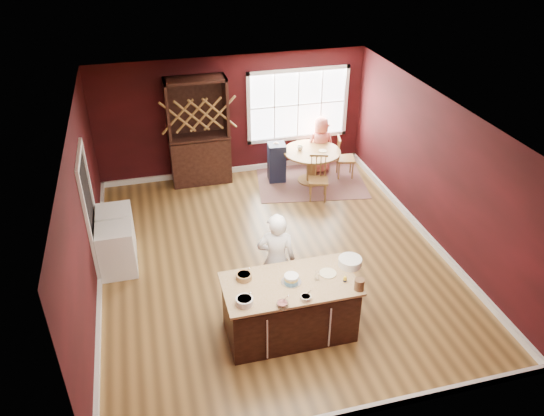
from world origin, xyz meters
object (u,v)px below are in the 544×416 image
at_px(layer_cake, 291,279).
at_px(hutch, 199,132).
at_px(kitchen_island, 289,309).
at_px(chair_south, 318,178).
at_px(toddler, 275,145).
at_px(chair_east, 346,157).
at_px(seated_woman, 320,145).
at_px(chair_north, 316,144).
at_px(baker, 276,260).
at_px(high_chair, 277,162).
at_px(washer, 117,251).
at_px(dryer, 116,230).
at_px(dining_table, 312,160).

xyz_separation_m(layer_cake, hutch, (-0.59, 5.06, 0.20)).
bearing_deg(kitchen_island, layer_cake, 25.91).
bearing_deg(chair_south, toddler, 136.33).
bearing_deg(hutch, chair_east, -10.62).
bearing_deg(kitchen_island, toddler, 77.62).
bearing_deg(seated_woman, toddler, 3.51).
relative_size(kitchen_island, toddler, 7.28).
xyz_separation_m(layer_cake, chair_north, (2.16, 5.24, -0.45)).
bearing_deg(chair_north, kitchen_island, 47.84).
bearing_deg(baker, chair_south, -104.52).
relative_size(chair_east, chair_south, 1.00).
distance_m(chair_south, toddler, 1.34).
height_order(toddler, hutch, hutch).
distance_m(kitchen_island, chair_north, 5.68).
relative_size(baker, chair_south, 1.68).
bearing_deg(toddler, chair_east, -11.40).
height_order(layer_cake, high_chair, layer_cake).
xyz_separation_m(chair_north, high_chair, (-1.11, -0.56, -0.06)).
distance_m(kitchen_island, washer, 3.22).
relative_size(hutch, dryer, 2.73).
bearing_deg(chair_east, chair_north, 43.47).
height_order(baker, layer_cake, baker).
height_order(seated_woman, high_chair, seated_woman).
bearing_deg(chair_south, dining_table, 98.96).
bearing_deg(kitchen_island, baker, 90.78).
xyz_separation_m(dining_table, baker, (-1.81, -3.74, 0.28)).
relative_size(seated_woman, toddler, 5.08).
distance_m(seated_woman, dryer, 5.03).
relative_size(kitchen_island, layer_cake, 6.57).
bearing_deg(dryer, washer, -90.00).
bearing_deg(seated_woman, dryer, 23.48).
bearing_deg(high_chair, toddler, 105.70).
relative_size(chair_north, toddler, 4.04).
bearing_deg(washer, chair_south, 20.38).
distance_m(chair_north, hutch, 2.83).
bearing_deg(chair_north, seated_woman, 66.15).
height_order(kitchen_island, dryer, kitchen_island).
distance_m(dining_table, dryer, 4.53).
bearing_deg(seated_woman, kitchen_island, 64.83).
bearing_deg(layer_cake, dryer, 131.34).
relative_size(chair_east, chair_north, 0.92).
distance_m(dining_table, hutch, 2.54).
bearing_deg(dryer, high_chair, 28.86).
bearing_deg(kitchen_island, dryer, 130.99).
xyz_separation_m(layer_cake, toddler, (1.03, 4.78, -0.17)).
xyz_separation_m(baker, dryer, (-2.40, 2.07, -0.38)).
bearing_deg(chair_east, baker, 158.82).
height_order(baker, chair_south, baker).
height_order(washer, dryer, same).
height_order(dining_table, dryer, dryer).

